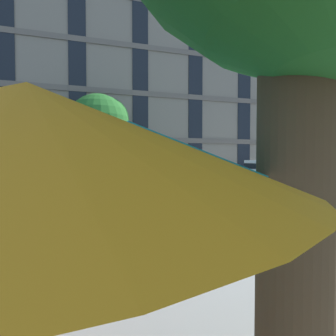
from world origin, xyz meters
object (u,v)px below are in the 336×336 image
at_px(street_tree_middle, 101,125).
at_px(sedan_black, 23,179).
at_px(sedan_white, 269,174).
at_px(sedan_green, 174,176).

bearing_deg(street_tree_middle, sedan_black, -137.35).
bearing_deg(sedan_white, sedan_green, 180.00).
height_order(sedan_black, sedan_green, same).
relative_size(sedan_black, sedan_green, 1.00).
distance_m(sedan_white, street_tree_middle, 10.62).
bearing_deg(sedan_black, sedan_white, 0.00).
bearing_deg(sedan_green, sedan_white, 0.00).
distance_m(sedan_black, street_tree_middle, 6.03).
distance_m(sedan_black, sedan_white, 13.41).
relative_size(sedan_black, sedan_white, 1.00).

